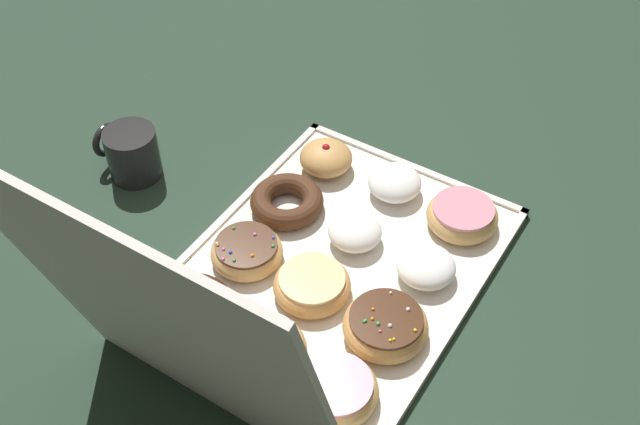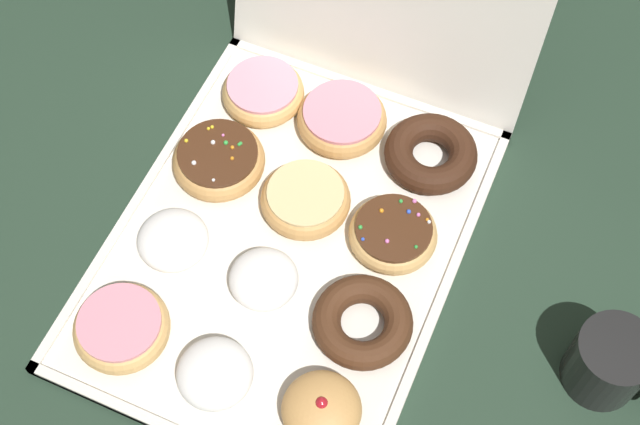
% 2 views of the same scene
% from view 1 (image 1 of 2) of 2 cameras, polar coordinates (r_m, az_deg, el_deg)
% --- Properties ---
extents(ground_plane, '(3.00, 3.00, 0.00)m').
position_cam_1_polar(ground_plane, '(1.19, 0.96, -4.31)').
color(ground_plane, '#233828').
extents(donut_box, '(0.41, 0.54, 0.01)m').
position_cam_1_polar(donut_box, '(1.19, 0.96, -4.15)').
color(donut_box, silver).
rests_on(donut_box, ground).
extents(box_lid_open, '(0.41, 0.14, 0.48)m').
position_cam_1_polar(box_lid_open, '(0.84, -11.05, -8.63)').
color(box_lid_open, silver).
rests_on(box_lid_open, ground).
extents(pink_frosted_donut_0, '(0.11, 0.11, 0.04)m').
position_cam_1_polar(pink_frosted_donut_0, '(1.25, 10.32, -0.21)').
color(pink_frosted_donut_0, tan).
rests_on(pink_frosted_donut_0, donut_box).
extents(powdered_filled_donut_1, '(0.09, 0.09, 0.04)m').
position_cam_1_polar(powdered_filled_donut_1, '(1.29, 5.56, 2.13)').
color(powdered_filled_donut_1, white).
rests_on(powdered_filled_donut_1, donut_box).
extents(jelly_filled_donut_2, '(0.09, 0.09, 0.05)m').
position_cam_1_polar(jelly_filled_donut_2, '(1.32, 0.44, 4.01)').
color(jelly_filled_donut_2, tan).
rests_on(jelly_filled_donut_2, donut_box).
extents(powdered_filled_donut_3, '(0.09, 0.09, 0.04)m').
position_cam_1_polar(powdered_filled_donut_3, '(1.17, 7.74, -3.92)').
color(powdered_filled_donut_3, white).
rests_on(powdered_filled_donut_3, donut_box).
extents(powdered_filled_donut_4, '(0.08, 0.08, 0.04)m').
position_cam_1_polar(powdered_filled_donut_4, '(1.21, 2.72, -1.46)').
color(powdered_filled_donut_4, white).
rests_on(powdered_filled_donut_4, donut_box).
extents(chocolate_cake_ring_donut_5, '(0.12, 0.12, 0.03)m').
position_cam_1_polar(chocolate_cake_ring_donut_5, '(1.26, -2.43, 0.81)').
color(chocolate_cake_ring_donut_5, '#472816').
rests_on(chocolate_cake_ring_donut_5, donut_box).
extents(sprinkle_donut_6, '(0.12, 0.12, 0.04)m').
position_cam_1_polar(sprinkle_donut_6, '(1.10, 4.79, -8.21)').
color(sprinkle_donut_6, tan).
rests_on(sprinkle_donut_6, donut_box).
extents(glazed_ring_donut_7, '(0.11, 0.11, 0.04)m').
position_cam_1_polar(glazed_ring_donut_7, '(1.14, -0.46, -5.35)').
color(glazed_ring_donut_7, tan).
rests_on(glazed_ring_donut_7, donut_box).
extents(sprinkle_donut_8, '(0.11, 0.11, 0.04)m').
position_cam_1_polar(sprinkle_donut_8, '(1.19, -5.36, -2.83)').
color(sprinkle_donut_8, tan).
rests_on(sprinkle_donut_8, donut_box).
extents(pink_frosted_donut_9, '(0.11, 0.11, 0.04)m').
position_cam_1_polar(pink_frosted_donut_9, '(1.04, 1.18, -12.79)').
color(pink_frosted_donut_9, tan).
rests_on(pink_frosted_donut_9, donut_box).
extents(pink_frosted_donut_10, '(0.12, 0.12, 0.04)m').
position_cam_1_polar(pink_frosted_donut_10, '(1.07, -4.16, -9.95)').
color(pink_frosted_donut_10, tan).
rests_on(pink_frosted_donut_10, donut_box).
extents(chocolate_cake_ring_donut_11, '(0.12, 0.12, 0.04)m').
position_cam_1_polar(chocolate_cake_ring_donut_11, '(1.13, -9.34, -6.93)').
color(chocolate_cake_ring_donut_11, '#381E11').
rests_on(chocolate_cake_ring_donut_11, donut_box).
extents(coffee_mug, '(0.11, 0.09, 0.09)m').
position_cam_1_polar(coffee_mug, '(1.35, -13.60, 4.30)').
color(coffee_mug, black).
rests_on(coffee_mug, ground).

